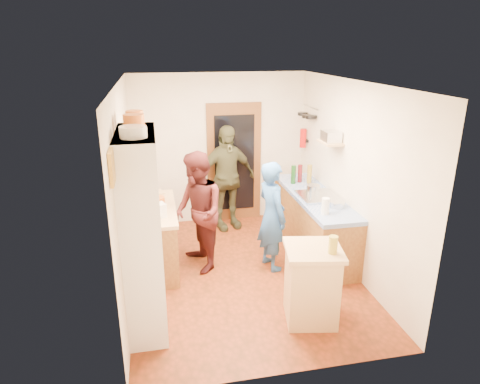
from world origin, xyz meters
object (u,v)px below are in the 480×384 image
object	(u,v)px
person_hob	(275,216)
person_back	(227,178)
hutch_body	(143,232)
person_left	(199,211)
island_base	(311,286)
right_counter_base	(313,224)

from	to	relation	value
person_hob	person_back	world-z (taller)	person_back
hutch_body	person_back	size ratio (longest dim) A/B	1.23
person_hob	person_back	xyz separation A→B (m)	(-0.40, 1.52, 0.12)
person_left	person_back	xyz separation A→B (m)	(0.62, 1.29, 0.05)
island_base	person_back	world-z (taller)	person_back
hutch_body	person_hob	world-z (taller)	hutch_body
person_hob	person_back	bearing A→B (deg)	0.46
hutch_body	right_counter_base	distance (m)	2.90
island_base	person_left	bearing A→B (deg)	126.27
right_counter_base	person_hob	world-z (taller)	person_hob
right_counter_base	person_left	distance (m)	1.83
island_base	person_hob	world-z (taller)	person_hob
hutch_body	person_left	bearing A→B (deg)	56.71
right_counter_base	person_back	size ratio (longest dim) A/B	1.23
hutch_body	person_back	distance (m)	2.76
island_base	person_hob	distance (m)	1.32
right_counter_base	island_base	xyz separation A→B (m)	(-0.66, -1.70, 0.01)
right_counter_base	island_base	bearing A→B (deg)	-111.36
hutch_body	person_back	bearing A→B (deg)	60.61
hutch_body	right_counter_base	xyz separation A→B (m)	(2.50, 1.30, -0.68)
hutch_body	person_hob	bearing A→B (deg)	26.55
person_left	hutch_body	bearing A→B (deg)	-45.65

